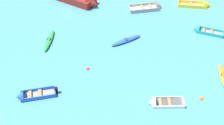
% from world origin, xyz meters
% --- Properties ---
extents(rowboat_blue_foreground_center, '(3.46, 2.17, 0.95)m').
position_xyz_m(rowboat_blue_foreground_center, '(-6.10, 14.84, 0.18)').
color(rowboat_blue_foreground_center, gray).
rests_on(rowboat_blue_foreground_center, ground_plane).
extents(kayak_orange_midfield_right, '(0.72, 3.28, 0.31)m').
position_xyz_m(kayak_orange_midfield_right, '(10.28, 20.29, 0.15)').
color(kayak_orange_midfield_right, orange).
rests_on(kayak_orange_midfield_right, ground_plane).
extents(kayak_green_near_right, '(1.04, 3.83, 0.36)m').
position_xyz_m(kayak_green_near_right, '(-7.22, 22.63, 0.17)').
color(kayak_green_near_right, '#288C3D').
rests_on(kayak_green_near_right, ground_plane).
extents(rowboat_turquoise_back_row_right, '(3.44, 1.64, 0.97)m').
position_xyz_m(rowboat_turquoise_back_row_right, '(8.88, 27.46, 0.16)').
color(rowboat_turquoise_back_row_right, gray).
rests_on(rowboat_turquoise_back_row_right, ground_plane).
extents(rowboat_yellow_cluster_outer, '(4.08, 1.46, 1.16)m').
position_xyz_m(rowboat_yellow_cluster_outer, '(9.07, 33.21, 0.19)').
color(rowboat_yellow_cluster_outer, '#99754C').
rests_on(rowboat_yellow_cluster_outer, ground_plane).
extents(rowboat_grey_far_left, '(4.42, 2.84, 1.37)m').
position_xyz_m(rowboat_grey_far_left, '(3.10, 31.57, 0.21)').
color(rowboat_grey_far_left, beige).
rests_on(rowboat_grey_far_left, ground_plane).
extents(rowboat_white_back_row_left, '(3.14, 1.58, 0.98)m').
position_xyz_m(rowboat_white_back_row_left, '(4.66, 16.00, 0.15)').
color(rowboat_white_back_row_left, '#4C4C51').
rests_on(rowboat_white_back_row_left, ground_plane).
extents(kayak_blue_distant_center, '(3.12, 2.82, 0.35)m').
position_xyz_m(kayak_blue_distant_center, '(0.83, 24.08, 0.17)').
color(kayak_blue_distant_center, blue).
rests_on(kayak_blue_distant_center, ground_plane).
extents(mooring_buoy_outer_edge, '(0.40, 0.40, 0.40)m').
position_xyz_m(mooring_buoy_outer_edge, '(8.19, 17.22, 0.00)').
color(mooring_buoy_outer_edge, orange).
rests_on(mooring_buoy_outer_edge, ground_plane).
extents(mooring_buoy_central, '(0.34, 0.34, 0.34)m').
position_xyz_m(mooring_buoy_central, '(-2.13, 19.15, 0.00)').
color(mooring_buoy_central, red).
rests_on(mooring_buoy_central, ground_plane).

